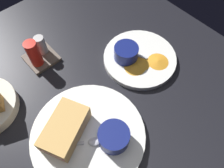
% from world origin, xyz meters
% --- Properties ---
extents(ground_plane, '(1.10, 1.10, 0.03)m').
position_xyz_m(ground_plane, '(0.00, 0.00, -0.01)').
color(ground_plane, black).
extents(plate_sandwich_main, '(0.29, 0.29, 0.02)m').
position_xyz_m(plate_sandwich_main, '(0.00, -0.02, 0.01)').
color(plate_sandwich_main, white).
rests_on(plate_sandwich_main, ground_plane).
extents(sandwich_half_near, '(0.15, 0.12, 0.05)m').
position_xyz_m(sandwich_half_near, '(-0.04, 0.02, 0.04)').
color(sandwich_half_near, tan).
rests_on(sandwich_half_near, plate_sandwich_main).
extents(ramekin_dark_sauce, '(0.08, 0.08, 0.04)m').
position_xyz_m(ramekin_dark_sauce, '(0.04, -0.08, 0.04)').
color(ramekin_dark_sauce, navy).
rests_on(ramekin_dark_sauce, plate_sandwich_main).
extents(spoon_by_dark_ramekin, '(0.09, 0.07, 0.01)m').
position_xyz_m(spoon_by_dark_ramekin, '(-0.01, -0.04, 0.02)').
color(spoon_by_dark_ramekin, silver).
rests_on(spoon_by_dark_ramekin, plate_sandwich_main).
extents(plate_chips_companion, '(0.22, 0.22, 0.02)m').
position_xyz_m(plate_chips_companion, '(0.27, 0.06, 0.01)').
color(plate_chips_companion, white).
rests_on(plate_chips_companion, ground_plane).
extents(ramekin_light_gravy, '(0.07, 0.07, 0.04)m').
position_xyz_m(ramekin_light_gravy, '(0.24, 0.09, 0.04)').
color(ramekin_light_gravy, navy).
rests_on(ramekin_light_gravy, plate_chips_companion).
extents(spoon_by_gravy_ramekin, '(0.06, 0.10, 0.01)m').
position_xyz_m(spoon_by_gravy_ramekin, '(0.25, 0.10, 0.02)').
color(spoon_by_gravy_ramekin, silver).
rests_on(spoon_by_gravy_ramekin, plate_chips_companion).
extents(plantain_chip_scatter, '(0.15, 0.12, 0.01)m').
position_xyz_m(plantain_chip_scatter, '(0.26, 0.03, 0.02)').
color(plantain_chip_scatter, gold).
rests_on(plantain_chip_scatter, plate_chips_companion).
extents(condiment_caddy, '(0.09, 0.09, 0.10)m').
position_xyz_m(condiment_caddy, '(0.04, 0.26, 0.03)').
color(condiment_caddy, brown).
rests_on(condiment_caddy, ground_plane).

